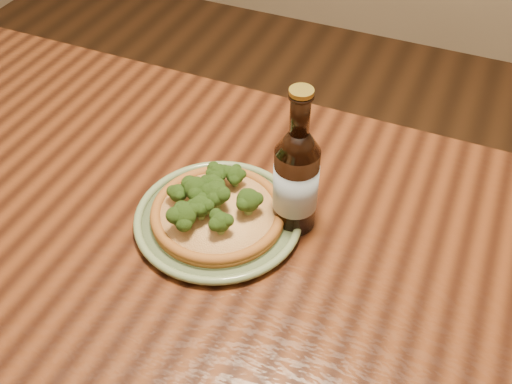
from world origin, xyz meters
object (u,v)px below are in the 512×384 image
at_px(beer_bottle, 296,178).
at_px(pizza, 216,209).
at_px(plate, 218,218).
at_px(table, 159,268).

bearing_deg(beer_bottle, pizza, -134.88).
relative_size(plate, beer_bottle, 1.07).
bearing_deg(beer_bottle, plate, -134.33).
height_order(table, pizza, pizza).
distance_m(table, beer_bottle, 0.30).
height_order(pizza, beer_bottle, beer_bottle).
bearing_deg(beer_bottle, table, -129.74).
bearing_deg(pizza, plate, -1.91).
bearing_deg(pizza, beer_bottle, 24.17).
bearing_deg(plate, table, -145.45).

